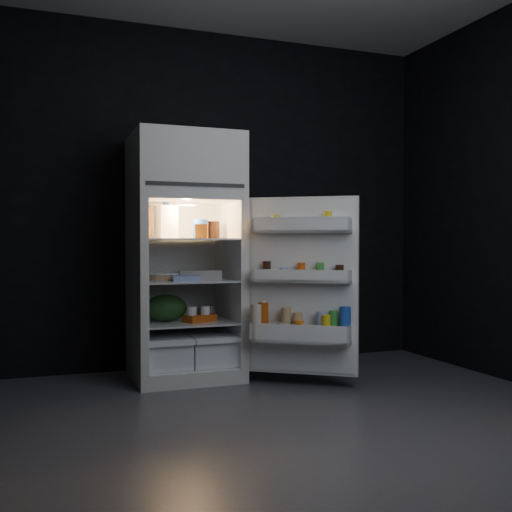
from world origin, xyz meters
name	(u,v)px	position (x,y,z in m)	size (l,w,h in m)	color
floor	(270,426)	(0.00, 0.00, 0.00)	(4.00, 3.40, 0.00)	#49494E
wall_back	(192,199)	(0.00, 1.70, 1.35)	(4.00, 0.00, 2.70)	black
wall_front	(501,112)	(0.00, -1.70, 1.35)	(4.00, 0.00, 2.70)	black
refrigerator	(184,248)	(-0.16, 1.32, 0.96)	(0.76, 0.71, 1.78)	silver
fridge_door	(302,289)	(0.53, 0.73, 0.68)	(0.70, 0.57, 1.22)	silver
milk_jug	(166,222)	(-0.29, 1.35, 1.15)	(0.13, 0.13, 0.24)	white
mayo_jar	(200,229)	(-0.04, 1.30, 1.10)	(0.11, 0.11, 0.14)	#204CB1
jam_jar	(214,230)	(0.07, 1.33, 1.09)	(0.09, 0.09, 0.13)	black
amber_bottle	(146,223)	(-0.43, 1.33, 1.14)	(0.08, 0.08, 0.22)	#B95C1D
small_carton	(201,231)	(-0.09, 1.08, 1.08)	(0.09, 0.07, 0.10)	orange
egg_carton	(200,275)	(-0.07, 1.19, 0.76)	(0.30, 0.11, 0.07)	gray
pie	(168,277)	(-0.28, 1.31, 0.75)	(0.29, 0.29, 0.04)	tan
flat_package	(187,278)	(-0.20, 1.08, 0.75)	(0.19, 0.09, 0.04)	#8199C8
wrapped_pkg	(202,275)	(0.00, 1.41, 0.75)	(0.12, 0.10, 0.05)	beige
produce_bag	(166,308)	(-0.31, 1.26, 0.52)	(0.30, 0.26, 0.20)	#193815
yogurt_tray	(200,318)	(-0.08, 1.18, 0.45)	(0.23, 0.12, 0.05)	#AE450E
small_can_red	(208,311)	(0.06, 1.43, 0.47)	(0.07, 0.07, 0.09)	#AE450E
small_can_silver	(210,311)	(0.07, 1.41, 0.47)	(0.07, 0.07, 0.09)	silver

